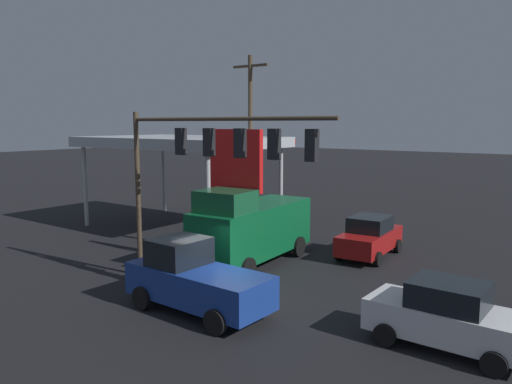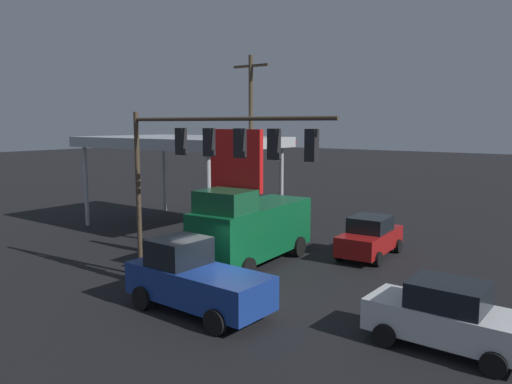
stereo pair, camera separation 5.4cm
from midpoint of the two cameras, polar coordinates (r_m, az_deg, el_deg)
ground_plane at (r=17.96m, az=-3.81°, el=-12.65°), size 200.00×200.00×0.00m
traffic_signal_assembly at (r=17.94m, az=-5.26°, el=4.36°), size 9.08×0.43×6.74m
utility_pole at (r=29.07m, az=-0.53°, el=6.01°), size 2.40×0.26×10.13m
gas_station_canopy at (r=30.35m, az=-8.44°, el=5.59°), size 11.30×7.74×5.49m
price_sign at (r=21.36m, az=-2.21°, el=2.89°), size 2.68×0.27×6.04m
sedan_waiting at (r=15.29m, az=21.13°, el=-13.10°), size 4.43×2.12×1.93m
pickup_parked at (r=17.07m, az=-6.92°, el=-9.85°), size 5.26×2.38×2.40m
delivery_truck at (r=22.19m, az=-0.49°, el=-4.09°), size 2.92×6.94×3.58m
sedan_far at (r=24.34m, az=12.97°, el=-5.01°), size 2.26×4.50×1.93m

